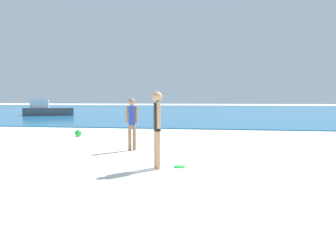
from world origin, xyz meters
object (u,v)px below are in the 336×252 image
object	(u,v)px
person_standing	(157,125)
beach_ball	(78,133)
frisbee	(179,167)
person_distant	(132,121)
boat_near	(47,110)

from	to	relation	value
person_standing	beach_ball	size ratio (longest dim) A/B	6.09
beach_ball	frisbee	bearing A→B (deg)	-47.36
person_standing	person_distant	bearing A→B (deg)	-175.74
person_distant	boat_near	xyz separation A→B (m)	(-12.88, 17.71, -0.33)
frisbee	person_distant	size ratio (longest dim) A/B	0.16
person_standing	frisbee	xyz separation A→B (m)	(0.48, 0.20, -0.97)
person_standing	beach_ball	world-z (taller)	person_standing
boat_near	person_distant	bearing A→B (deg)	-80.57
frisbee	person_distant	xyz separation A→B (m)	(-1.71, 2.18, 0.89)
boat_near	person_standing	bearing A→B (deg)	-81.51
frisbee	beach_ball	distance (m)	7.22
frisbee	boat_near	bearing A→B (deg)	126.26
frisbee	beach_ball	bearing A→B (deg)	132.64
boat_near	frisbee	bearing A→B (deg)	-80.33
person_distant	boat_near	size ratio (longest dim) A/B	0.35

